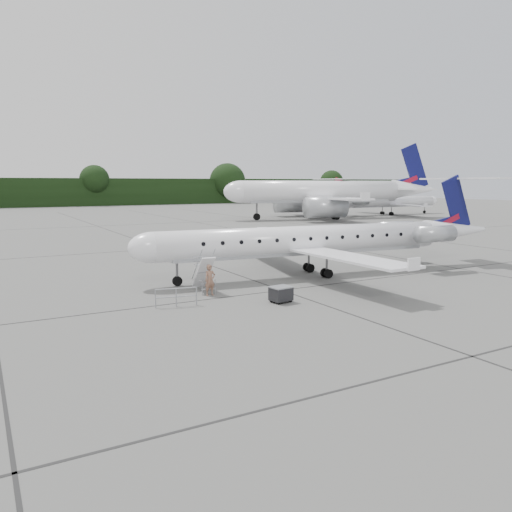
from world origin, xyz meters
TOP-DOWN VIEW (x-y plane):
  - ground at (0.00, 0.00)m, footprint 320.00×320.00m
  - treeline at (0.00, 130.00)m, footprint 260.00×4.00m
  - main_regional_jet at (-0.17, 8.00)m, footprint 29.98×23.08m
  - airstair at (-8.65, 6.73)m, footprint 1.10×2.38m
  - passenger at (-8.80, 5.44)m, footprint 0.71×0.49m
  - safety_railing at (-11.49, 3.88)m, footprint 2.17×0.54m
  - baggage_cart at (-6.05, 1.94)m, footprint 1.21×1.03m
  - bg_narrowbody at (35.29, 53.98)m, footprint 44.28×35.98m
  - bg_regional_right at (55.57, 56.56)m, footprint 29.58×21.76m

SIDE VIEW (x-z plane):
  - ground at x=0.00m, z-range 0.00..0.00m
  - baggage_cart at x=-6.05m, z-range 0.00..0.96m
  - safety_railing at x=-11.49m, z-range 0.00..1.00m
  - passenger at x=-8.80m, z-range 0.00..1.86m
  - airstair at x=-8.65m, z-range 0.00..2.24m
  - main_regional_jet at x=-0.17m, z-range 0.00..7.16m
  - bg_regional_right at x=55.57m, z-range 0.00..7.58m
  - treeline at x=0.00m, z-range 0.00..8.00m
  - bg_narrowbody at x=35.29m, z-range 0.00..14.03m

